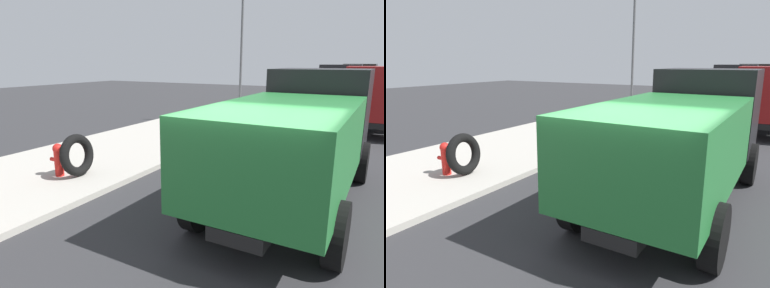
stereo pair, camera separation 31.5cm
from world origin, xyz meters
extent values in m
plane|color=#2D2D30|center=(0.00, 0.00, 0.00)|extent=(80.00, 80.00, 0.00)
cube|color=#ADA89E|center=(0.00, 6.50, 0.07)|extent=(36.00, 5.00, 0.15)
cylinder|color=red|center=(0.70, 5.75, 0.50)|extent=(0.23, 0.23, 0.70)
sphere|color=red|center=(0.70, 5.75, 0.92)|extent=(0.27, 0.27, 0.27)
cylinder|color=red|center=(0.70, 5.54, 0.59)|extent=(0.10, 0.19, 0.10)
cylinder|color=red|center=(0.70, 5.96, 0.59)|extent=(0.10, 0.19, 0.10)
cylinder|color=red|center=(0.70, 5.54, 0.50)|extent=(0.13, 0.19, 0.13)
torus|color=black|center=(0.97, 5.32, 0.73)|extent=(1.17, 0.47, 1.17)
cube|color=#237033|center=(1.34, -0.12, 1.60)|extent=(4.82, 2.53, 1.60)
cube|color=black|center=(4.94, -0.15, 1.90)|extent=(2.02, 2.51, 2.20)
cube|color=black|center=(2.44, -0.13, 0.67)|extent=(7.01, 0.95, 0.24)
cylinder|color=black|center=(4.74, 1.10, 0.55)|extent=(1.10, 0.31, 1.10)
cylinder|color=black|center=(4.73, -1.40, 0.55)|extent=(1.10, 0.31, 1.10)
cylinder|color=black|center=(0.14, 1.14, 0.55)|extent=(1.10, 0.31, 1.10)
cylinder|color=black|center=(0.13, -1.36, 0.55)|extent=(1.10, 0.31, 1.10)
cube|color=black|center=(13.57, -1.32, 0.67)|extent=(7.03, 1.17, 0.24)
cylinder|color=black|center=(11.22, -0.16, 0.55)|extent=(1.11, 0.34, 1.10)
cylinder|color=black|center=(15.82, 0.02, 0.55)|extent=(1.11, 0.34, 1.10)
cube|color=orange|center=(23.20, 1.29, 1.60)|extent=(4.92, 2.73, 1.60)
cube|color=black|center=(19.61, 1.11, 1.90)|extent=(2.12, 2.59, 2.20)
cube|color=black|center=(22.10, 1.23, 0.67)|extent=(7.04, 1.24, 0.24)
cylinder|color=black|center=(19.87, -0.13, 0.55)|extent=(1.11, 0.35, 1.10)
cylinder|color=black|center=(19.75, 2.37, 0.55)|extent=(1.11, 0.35, 1.10)
cylinder|color=black|center=(24.46, 0.10, 0.55)|extent=(1.11, 0.35, 1.10)
cylinder|color=black|center=(24.34, 2.59, 0.55)|extent=(1.11, 0.35, 1.10)
cube|color=gold|center=(31.74, 0.49, 1.60)|extent=(4.88, 2.65, 1.60)
cube|color=black|center=(28.14, 0.60, 1.90)|extent=(2.08, 2.56, 2.20)
cube|color=black|center=(30.64, 0.52, 0.67)|extent=(7.03, 1.12, 0.24)
cylinder|color=black|center=(28.38, 1.84, 0.55)|extent=(1.11, 0.34, 1.10)
cylinder|color=black|center=(32.98, 1.70, 0.55)|extent=(1.11, 0.34, 1.10)
cylinder|color=#595B5E|center=(11.30, 4.82, 3.45)|extent=(0.12, 0.12, 6.59)
camera|label=1|loc=(-5.26, -1.83, 3.19)|focal=32.10mm
camera|label=2|loc=(-5.09, -2.10, 3.19)|focal=32.10mm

